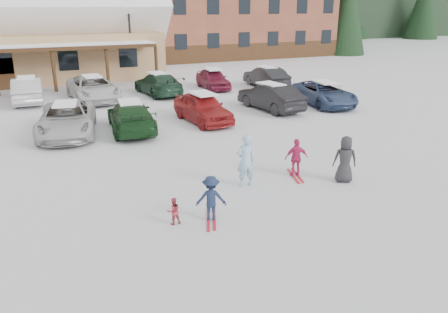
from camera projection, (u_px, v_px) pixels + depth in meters
name	position (u px, v px, depth m)	size (l,w,h in m)	color
ground	(228.00, 197.00, 13.70)	(160.00, 160.00, 0.00)	white
lamp_post	(130.00, 31.00, 33.81)	(0.50, 0.25, 6.77)	black
conifer_3	(121.00, 9.00, 52.24)	(3.96, 3.96, 9.18)	black
adult_skier	(246.00, 161.00, 14.29)	(0.65, 0.43, 1.78)	#95C1DA
toddler_red	(174.00, 211.00, 11.93)	(0.38, 0.29, 0.78)	#AA3339
child_navy	(211.00, 198.00, 12.08)	(0.85, 0.49, 1.31)	#17243F
skis_child_navy	(211.00, 219.00, 12.29)	(0.20, 1.40, 0.03)	red
child_magenta	(296.00, 158.00, 15.17)	(0.80, 0.33, 1.37)	#C5245D
skis_child_magenta	(295.00, 176.00, 15.39)	(0.20, 1.40, 0.03)	red
bystander_dark	(345.00, 159.00, 14.67)	(0.78, 0.51, 1.60)	#2A2A2D
parked_car_2	(67.00, 119.00, 20.05)	(2.45, 5.32, 1.48)	#BEBEBE
parked_car_3	(131.00, 116.00, 20.68)	(1.97, 4.84, 1.40)	#173E1B
parked_car_4	(203.00, 108.00, 22.27)	(1.75, 4.36, 1.49)	maroon
parked_car_5	(271.00, 97.00, 24.80)	(1.59, 4.55, 1.50)	black
parked_car_6	(324.00, 93.00, 26.06)	(2.30, 4.99, 1.39)	#36496F
parked_car_9	(28.00, 90.00, 26.61)	(1.64, 4.72, 1.55)	silver
parked_car_10	(93.00, 88.00, 27.22)	(2.55, 5.53, 1.54)	silver
parked_car_11	(158.00, 84.00, 29.03)	(2.01, 4.94, 1.43)	#1F3F2B
parked_car_12	(213.00, 79.00, 31.07)	(1.66, 4.12, 1.40)	maroon
parked_car_13	(266.00, 77.00, 31.59)	(1.55, 4.45, 1.47)	black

